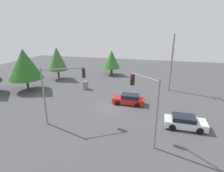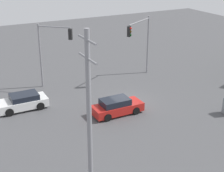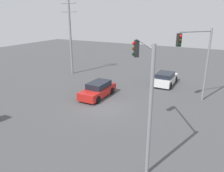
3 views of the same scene
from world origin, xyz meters
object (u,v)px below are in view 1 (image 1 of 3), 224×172
sedan_white (185,122)px  traffic_signal_main (60,85)px  electrical_cabinet (86,85)px  sedan_red (129,99)px  traffic_signal_cross (146,98)px

sedan_white → traffic_signal_main: bearing=-81.1°
electrical_cabinet → traffic_signal_main: bearing=9.6°
sedan_red → electrical_cabinet: sedan_red is taller
sedan_red → sedan_white: 8.39m
sedan_red → traffic_signal_cross: 9.52m
sedan_white → electrical_cabinet: bearing=-120.8°
traffic_signal_main → sedan_white: bearing=-21.9°
sedan_red → sedan_white: (4.76, 6.91, -0.01)m
sedan_red → traffic_signal_cross: size_ratio=0.67×
traffic_signal_main → traffic_signal_cross: (1.40, 9.40, -0.05)m
traffic_signal_main → electrical_cabinet: 12.09m
sedan_white → traffic_signal_main: 14.20m
sedan_white → traffic_signal_cross: traffic_signal_cross is taller
sedan_red → sedan_white: sedan_red is taller
electrical_cabinet → sedan_red: bearing=62.5°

